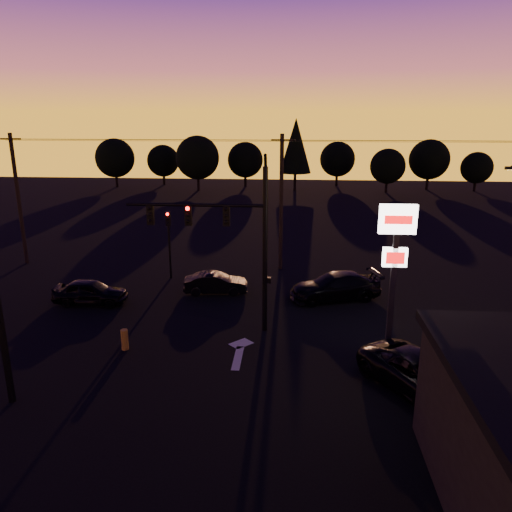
{
  "coord_description": "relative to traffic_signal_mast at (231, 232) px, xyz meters",
  "views": [
    {
      "loc": [
        2.75,
        -18.57,
        10.41
      ],
      "look_at": [
        1.0,
        5.0,
        3.5
      ],
      "focal_mm": 35.0,
      "sensor_mm": 36.0,
      "label": 1
    }
  ],
  "objects": [
    {
      "name": "ground",
      "position": [
        0.1,
        -3.99,
        -4.94
      ],
      "size": [
        120.0,
        120.0,
        0.0
      ],
      "primitive_type": "plane",
      "color": "black",
      "rests_on": "ground"
    },
    {
      "name": "lane_arrow",
      "position": [
        0.6,
        -2.33,
        -4.93
      ],
      "size": [
        1.2,
        3.1,
        0.01
      ],
      "color": "beige",
      "rests_on": "ground"
    },
    {
      "name": "traffic_signal_mast",
      "position": [
        0.0,
        0.0,
        0.0
      ],
      "size": [
        6.79,
        0.52,
        8.58
      ],
      "color": "black",
      "rests_on": "ground"
    },
    {
      "name": "secondary_signal",
      "position": [
        -4.9,
        7.49,
        -2.07
      ],
      "size": [
        0.3,
        0.31,
        4.35
      ],
      "color": "black",
      "rests_on": "ground"
    },
    {
      "name": "pylon_sign",
      "position": [
        7.1,
        -2.49,
        -0.02
      ],
      "size": [
        1.5,
        0.28,
        6.8
      ],
      "color": "black",
      "rests_on": "ground"
    },
    {
      "name": "utility_pole_0",
      "position": [
        -15.9,
        10.01,
        -0.34
      ],
      "size": [
        1.4,
        0.26,
        9.0
      ],
      "color": "black",
      "rests_on": "ground"
    },
    {
      "name": "utility_pole_1",
      "position": [
        2.1,
        10.01,
        -0.34
      ],
      "size": [
        1.4,
        0.26,
        9.0
      ],
      "color": "black",
      "rests_on": "ground"
    },
    {
      "name": "power_wires",
      "position": [
        2.1,
        10.01,
        3.63
      ],
      "size": [
        36.0,
        1.22,
        0.07
      ],
      "color": "black",
      "rests_on": "ground"
    },
    {
      "name": "bollard",
      "position": [
        -4.59,
        -2.54,
        -4.46
      ],
      "size": [
        0.32,
        0.32,
        0.96
      ],
      "primitive_type": "cylinder",
      "color": "#A37C1D",
      "rests_on": "ground"
    },
    {
      "name": "tree_0",
      "position": [
        -21.9,
        46.01,
        -0.88
      ],
      "size": [
        5.36,
        5.36,
        6.74
      ],
      "color": "black",
      "rests_on": "ground"
    },
    {
      "name": "tree_1",
      "position": [
        -15.9,
        49.01,
        -1.5
      ],
      "size": [
        4.54,
        4.54,
        5.71
      ],
      "color": "black",
      "rests_on": "ground"
    },
    {
      "name": "tree_2",
      "position": [
        -9.9,
        44.01,
        -0.57
      ],
      "size": [
        5.77,
        5.78,
        7.26
      ],
      "color": "black",
      "rests_on": "ground"
    },
    {
      "name": "tree_3",
      "position": [
        -3.9,
        48.01,
        -1.19
      ],
      "size": [
        4.95,
        4.95,
        6.22
      ],
      "color": "black",
      "rests_on": "ground"
    },
    {
      "name": "tree_4",
      "position": [
        3.1,
        45.01,
        0.99
      ],
      "size": [
        4.18,
        4.18,
        9.5
      ],
      "color": "black",
      "rests_on": "ground"
    },
    {
      "name": "tree_5",
      "position": [
        9.1,
        50.01,
        -1.19
      ],
      "size": [
        4.95,
        4.95,
        6.22
      ],
      "color": "black",
      "rests_on": "ground"
    },
    {
      "name": "tree_6",
      "position": [
        15.1,
        44.01,
        -1.5
      ],
      "size": [
        4.54,
        4.54,
        5.71
      ],
      "color": "black",
      "rests_on": "ground"
    },
    {
      "name": "tree_7",
      "position": [
        21.1,
        47.01,
        -0.88
      ],
      "size": [
        5.36,
        5.36,
        6.74
      ],
      "color": "black",
      "rests_on": "ground"
    },
    {
      "name": "tree_8",
      "position": [
        27.1,
        46.01,
        -1.82
      ],
      "size": [
        4.12,
        4.12,
        5.19
      ],
      "color": "black",
      "rests_on": "ground"
    },
    {
      "name": "car_left",
      "position": [
        -8.31,
        2.79,
        -4.25
      ],
      "size": [
        4.07,
        1.66,
        1.38
      ],
      "primitive_type": "imported",
      "rotation": [
        0.0,
        0.0,
        1.58
      ],
      "color": "black",
      "rests_on": "ground"
    },
    {
      "name": "car_mid",
      "position": [
        -1.59,
        4.99,
        -4.32
      ],
      "size": [
        3.84,
        1.68,
        1.23
      ],
      "primitive_type": "imported",
      "rotation": [
        0.0,
        0.0,
        1.67
      ],
      "color": "black",
      "rests_on": "ground"
    },
    {
      "name": "car_right",
      "position": [
        5.37,
        4.52,
        -4.18
      ],
      "size": [
        5.62,
        3.52,
        1.52
      ],
      "primitive_type": "imported",
      "rotation": [
        0.0,
        0.0,
        -1.28
      ],
      "color": "black",
      "rests_on": "ground"
    },
    {
      "name": "suv_parked",
      "position": [
        7.91,
        -5.18,
        -4.2
      ],
      "size": [
        4.94,
        5.78,
        1.47
      ],
      "primitive_type": "imported",
      "rotation": [
        0.0,
        0.0,
        0.58
      ],
      "color": "black",
      "rests_on": "ground"
    }
  ]
}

